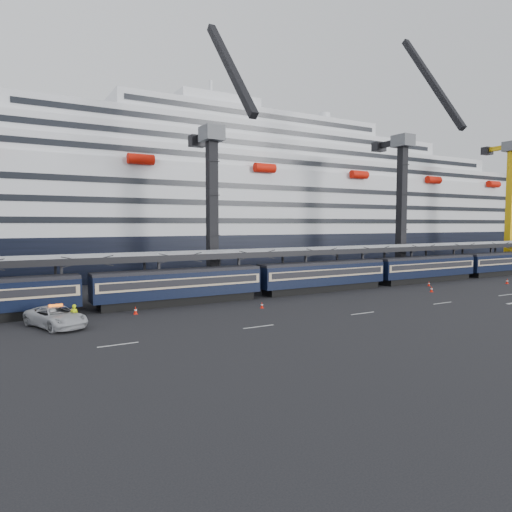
# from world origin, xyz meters

# --- Properties ---
(ground) EXTENTS (260.00, 260.00, 0.00)m
(ground) POSITION_xyz_m (0.00, 0.00, 0.00)
(ground) COLOR black
(ground) RESTS_ON ground
(lane_markings) EXTENTS (111.00, 4.27, 0.02)m
(lane_markings) POSITION_xyz_m (8.15, -5.23, 0.01)
(lane_markings) COLOR beige
(lane_markings) RESTS_ON ground
(train) EXTENTS (133.05, 3.00, 4.05)m
(train) POSITION_xyz_m (-4.65, 10.00, 2.20)
(train) COLOR black
(train) RESTS_ON ground
(canopy) EXTENTS (130.00, 6.25, 5.53)m
(canopy) POSITION_xyz_m (0.00, 14.00, 5.25)
(canopy) COLOR #A1A4A9
(canopy) RESTS_ON ground
(cruise_ship) EXTENTS (214.09, 28.84, 34.00)m
(cruise_ship) POSITION_xyz_m (-1.08, 45.99, 12.34)
(cruise_ship) COLOR black
(cruise_ship) RESTS_ON ground
(crane_dark_near) EXTENTS (4.50, 17.75, 35.08)m
(crane_dark_near) POSITION_xyz_m (-20.00, 18.59, 11.93)
(crane_dark_near) COLOR #4D5055
(crane_dark_near) RESTS_ON ground
(crane_dark_mid) EXTENTS (4.50, 18.24, 39.64)m
(crane_dark_mid) POSITION_xyz_m (15.00, 17.59, 13.36)
(crane_dark_mid) COLOR #4D5055
(crane_dark_mid) RESTS_ON ground
(pickup_truck) EXTENTS (5.24, 7.26, 1.84)m
(pickup_truck) POSITION_xyz_m (-41.30, 4.51, 0.92)
(pickup_truck) COLOR #B2B4BA
(pickup_truck) RESTS_ON ground
(worker) EXTENTS (0.86, 0.79, 1.97)m
(worker) POSITION_xyz_m (-39.89, 3.94, 0.99)
(worker) COLOR #D3F30C
(worker) RESTS_ON ground
(traffic_cone_b) EXTENTS (0.39, 0.39, 0.79)m
(traffic_cone_b) POSITION_xyz_m (-33.81, 6.87, 0.39)
(traffic_cone_b) COLOR red
(traffic_cone_b) RESTS_ON ground
(traffic_cone_c) EXTENTS (0.34, 0.34, 0.67)m
(traffic_cone_c) POSITION_xyz_m (-21.29, 3.46, 0.33)
(traffic_cone_c) COLOR red
(traffic_cone_c) RESTS_ON ground
(traffic_cone_d) EXTENTS (0.34, 0.34, 0.69)m
(traffic_cone_d) POSITION_xyz_m (8.42, 6.49, 0.34)
(traffic_cone_d) COLOR red
(traffic_cone_d) RESTS_ON ground
(traffic_cone_e) EXTENTS (0.39, 0.39, 0.78)m
(traffic_cone_e) POSITION_xyz_m (3.91, 2.35, 0.39)
(traffic_cone_e) COLOR red
(traffic_cone_e) RESTS_ON ground
(traffic_cone_f) EXTENTS (0.40, 0.40, 0.81)m
(traffic_cone_f) POSITION_xyz_m (20.57, 2.35, 0.40)
(traffic_cone_f) COLOR red
(traffic_cone_f) RESTS_ON ground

